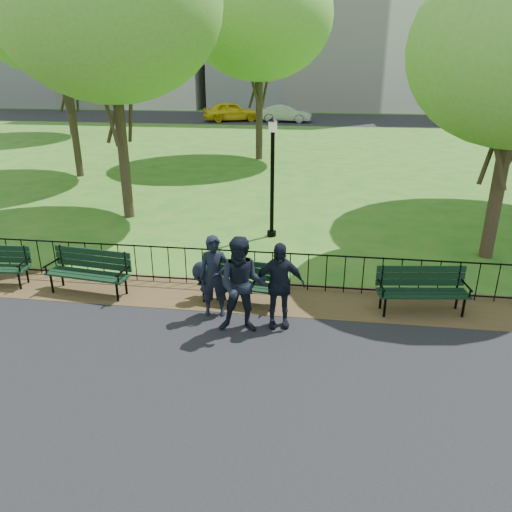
# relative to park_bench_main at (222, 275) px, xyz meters

# --- Properties ---
(ground) EXTENTS (120.00, 120.00, 0.00)m
(ground) POSITION_rel_park_bench_main_xyz_m (0.40, -1.25, -0.62)
(ground) COLOR #26631A
(asphalt_path) EXTENTS (60.00, 9.20, 0.01)m
(asphalt_path) POSITION_rel_park_bench_main_xyz_m (0.40, -4.65, -0.61)
(asphalt_path) COLOR black
(asphalt_path) RESTS_ON ground
(dirt_strip) EXTENTS (60.00, 1.60, 0.01)m
(dirt_strip) POSITION_rel_park_bench_main_xyz_m (0.40, 0.25, -0.60)
(dirt_strip) COLOR #3B2B18
(dirt_strip) RESTS_ON ground
(far_street) EXTENTS (70.00, 9.00, 0.01)m
(far_street) POSITION_rel_park_bench_main_xyz_m (0.40, 33.75, -0.61)
(far_street) COLOR black
(far_street) RESTS_ON ground
(iron_fence) EXTENTS (24.06, 0.06, 1.00)m
(iron_fence) POSITION_rel_park_bench_main_xyz_m (0.40, 0.75, -0.12)
(iron_fence) COLOR black
(iron_fence) RESTS_ON ground
(park_bench_main) EXTENTS (1.91, 0.75, 0.97)m
(park_bench_main) POSITION_rel_park_bench_main_xyz_m (0.00, 0.00, 0.00)
(park_bench_main) COLOR black
(park_bench_main) RESTS_ON ground
(park_bench_left_a) EXTENTS (1.92, 0.81, 1.06)m
(park_bench_left_a) POSITION_rel_park_bench_main_xyz_m (-2.98, 0.03, -0.01)
(park_bench_left_a) COLOR black
(park_bench_left_a) RESTS_ON ground
(park_bench_right_a) EXTENTS (1.87, 0.80, 1.03)m
(park_bench_right_a) POSITION_rel_park_bench_main_xyz_m (4.13, 0.12, -0.03)
(park_bench_right_a) COLOR black
(park_bench_right_a) RESTS_ON ground
(lamppost) EXTENTS (0.31, 0.31, 3.40)m
(lamppost) POSITION_rel_park_bench_main_xyz_m (0.59, 4.32, 1.23)
(lamppost) COLOR black
(lamppost) RESTS_ON ground
(tree_near_w) EXTENTS (6.52, 6.52, 9.08)m
(tree_near_w) POSITION_rel_park_bench_main_xyz_m (-4.27, 5.57, 5.69)
(tree_near_w) COLOR #2D2116
(tree_near_w) RESTS_ON ground
(tree_far_c) EXTENTS (6.87, 6.87, 9.57)m
(tree_far_c) POSITION_rel_park_bench_main_xyz_m (-1.35, 16.00, 6.03)
(tree_far_c) COLOR #2D2116
(tree_far_c) RESTS_ON ground
(tree_far_w) EXTENTS (7.46, 7.46, 10.40)m
(tree_far_w) POSITION_rel_park_bench_main_xyz_m (-14.84, 22.59, 6.60)
(tree_far_w) COLOR #2D2116
(tree_far_w) RESTS_ON ground
(person_left) EXTENTS (0.67, 0.49, 1.68)m
(person_left) POSITION_rel_park_bench_main_xyz_m (-0.01, -0.62, 0.24)
(person_left) COLOR black
(person_left) RESTS_ON asphalt_path
(person_mid) EXTENTS (0.95, 0.55, 1.89)m
(person_mid) POSITION_rel_park_bench_main_xyz_m (0.64, -1.17, 0.34)
(person_mid) COLOR black
(person_mid) RESTS_ON asphalt_path
(person_right) EXTENTS (1.07, 0.59, 1.72)m
(person_right) POSITION_rel_park_bench_main_xyz_m (1.29, -0.88, 0.25)
(person_right) COLOR black
(person_right) RESTS_ON asphalt_path
(taxi) EXTENTS (4.83, 3.36, 1.53)m
(taxi) POSITION_rel_park_bench_main_xyz_m (-5.67, 31.41, 0.16)
(taxi) COLOR yellow
(taxi) RESTS_ON far_street
(sedan_silver) EXTENTS (4.16, 1.70, 1.34)m
(sedan_silver) POSITION_rel_park_bench_main_xyz_m (-1.28, 31.48, 0.06)
(sedan_silver) COLOR #96979D
(sedan_silver) RESTS_ON far_street
(sedan_dark) EXTENTS (5.73, 3.19, 1.57)m
(sedan_dark) POSITION_rel_park_bench_main_xyz_m (14.19, 31.40, 0.18)
(sedan_dark) COLOR black
(sedan_dark) RESTS_ON far_street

